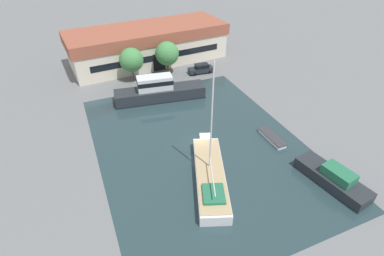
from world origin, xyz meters
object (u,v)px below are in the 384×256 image
object	(u,v)px
quay_tree_near_building	(167,54)
cabin_boat	(333,178)
small_dinghy	(272,138)
sailboat_moored	(210,175)
quay_tree_by_water	(131,60)
warehouse_building	(148,44)
parked_car	(201,69)
motor_cruiser	(159,91)

from	to	relation	value
quay_tree_near_building	cabin_boat	world-z (taller)	quay_tree_near_building
small_dinghy	cabin_boat	distance (m)	9.15
quay_tree_near_building	sailboat_moored	xyz separation A→B (m)	(-4.74, -27.45, -3.14)
cabin_boat	quay_tree_by_water	bearing A→B (deg)	102.88
warehouse_building	parked_car	bearing A→B (deg)	-57.71
quay_tree_near_building	warehouse_building	bearing A→B (deg)	100.14
quay_tree_near_building	parked_car	bearing A→B (deg)	-19.47
small_dinghy	sailboat_moored	bearing A→B (deg)	-162.64
parked_car	cabin_boat	world-z (taller)	cabin_boat
parked_car	warehouse_building	bearing A→B (deg)	40.45
quay_tree_near_building	motor_cruiser	bearing A→B (deg)	-117.71
sailboat_moored	cabin_boat	xyz separation A→B (m)	(11.72, -5.67, 0.12)
quay_tree_by_water	sailboat_moored	xyz separation A→B (m)	(1.72, -27.13, -3.10)
parked_car	quay_tree_near_building	bearing A→B (deg)	74.12
quay_tree_by_water	sailboat_moored	bearing A→B (deg)	-86.37
parked_car	motor_cruiser	distance (m)	11.90
motor_cruiser	cabin_boat	size ratio (longest dim) A/B	1.70
motor_cruiser	small_dinghy	world-z (taller)	motor_cruiser
quay_tree_by_water	motor_cruiser	distance (m)	8.61
parked_car	sailboat_moored	distance (m)	27.49
sailboat_moored	quay_tree_near_building	bearing A→B (deg)	100.50
quay_tree_by_water	small_dinghy	world-z (taller)	quay_tree_by_water
cabin_boat	sailboat_moored	bearing A→B (deg)	144.79
quay_tree_near_building	parked_car	distance (m)	6.78
motor_cruiser	cabin_boat	xyz separation A→B (m)	(11.35, -24.80, -0.58)
quay_tree_near_building	sailboat_moored	world-z (taller)	sailboat_moored
sailboat_moored	warehouse_building	bearing A→B (deg)	104.68
quay_tree_near_building	motor_cruiser	world-z (taller)	quay_tree_near_building
quay_tree_near_building	cabin_boat	bearing A→B (deg)	-78.10
parked_car	sailboat_moored	size ratio (longest dim) A/B	0.35
sailboat_moored	small_dinghy	bearing A→B (deg)	38.17
warehouse_building	sailboat_moored	world-z (taller)	sailboat_moored
cabin_boat	warehouse_building	bearing A→B (deg)	92.18
quay_tree_near_building	sailboat_moored	distance (m)	28.03
sailboat_moored	cabin_boat	world-z (taller)	sailboat_moored
quay_tree_near_building	small_dinghy	size ratio (longest dim) A/B	1.32
quay_tree_near_building	quay_tree_by_water	size ratio (longest dim) A/B	1.02
sailboat_moored	cabin_boat	distance (m)	13.02
quay_tree_near_building	motor_cruiser	distance (m)	9.71
warehouse_building	parked_car	xyz separation A→B (m)	(7.03, -9.38, -2.52)
motor_cruiser	cabin_boat	bearing A→B (deg)	-147.36
sailboat_moored	motor_cruiser	size ratio (longest dim) A/B	0.93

